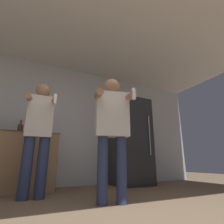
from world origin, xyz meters
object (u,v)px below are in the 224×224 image
Objects in this scene: bottle_amber_bourbon at (20,128)px; bottle_green_wine at (27,127)px; refrigerator at (130,141)px; person_woman_foreground at (112,124)px; bottle_red_label at (41,128)px; person_man_side at (39,131)px.

bottle_green_wine is at bearing 0.00° from bottle_amber_bourbon.
refrigerator is 1.20× the size of person_woman_foreground.
bottle_amber_bourbon is (-0.34, 0.00, -0.04)m from bottle_red_label.
bottle_red_label is 1.60m from person_woman_foreground.
refrigerator is 5.53× the size of bottle_red_label.
refrigerator reaches higher than bottle_amber_bourbon.
person_woman_foreground is 0.97× the size of person_man_side.
refrigerator is 1.80m from person_woman_foreground.
bottle_red_label is 1.41× the size of bottle_amber_bourbon.
bottle_amber_bourbon is at bearing 127.04° from person_woman_foreground.
person_woman_foreground is at bearing -55.86° from bottle_green_wine.
bottle_red_label is at bearing 179.29° from refrigerator.
refrigerator is at bearing -0.60° from bottle_amber_bourbon.
refrigerator is 6.20× the size of bottle_green_wine.
person_man_side is (-1.95, -0.70, -0.04)m from refrigerator.
refrigerator is 2.10m from bottle_green_wine.
refrigerator is at bearing -0.71° from bottle_red_label.
refrigerator is 1.16× the size of person_man_side.
bottle_green_wine is 0.19× the size of person_woman_foreground.
bottle_amber_bourbon is at bearing 109.81° from person_man_side.
refrigerator is at bearing 19.73° from person_man_side.
person_man_side is (0.26, -0.72, -0.14)m from bottle_amber_bourbon.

